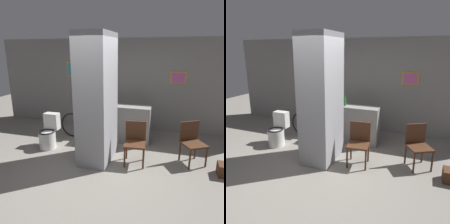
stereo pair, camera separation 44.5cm
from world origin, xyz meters
The scene contains 10 objects.
ground_plane centered at (0.00, 0.00, 0.00)m, with size 14.00×14.00×0.00m, color slate.
wall_back centered at (0.00, 2.63, 1.30)m, with size 8.00×0.09×2.60m.
pillar_center centered at (-0.06, 0.49, 1.30)m, with size 0.64×0.97×2.60m.
counter_shelf centered at (0.26, 1.58, 0.47)m, with size 1.34×0.44×0.93m.
toilet centered at (-1.39, 0.72, 0.33)m, with size 0.39×0.55×0.79m.
chair_near_pillar centered at (0.74, 0.55, 0.48)m, with size 0.47×0.47×0.86m.
chair_by_doorway centered at (1.85, 0.86, 0.48)m, with size 0.58×0.58×0.86m.
bicycle centered at (-0.58, 1.46, 0.35)m, with size 1.75×0.42×0.72m.
bottle_tall centered at (0.06, 1.55, 1.04)m, with size 0.08×0.08×0.30m.
bottle_short centered at (-0.07, 1.54, 1.01)m, with size 0.09×0.09×0.21m.
Camera 2 is at (1.85, -3.41, 2.26)m, focal length 35.00 mm.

